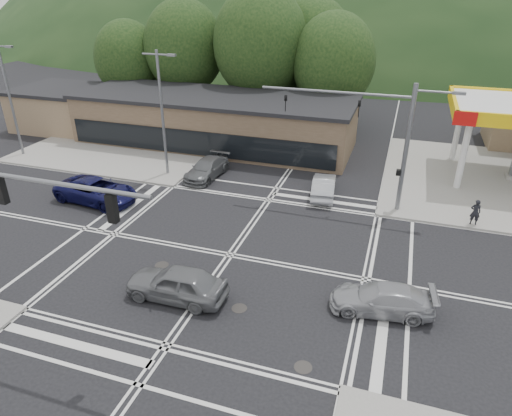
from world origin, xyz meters
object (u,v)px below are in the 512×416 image
(car_blue_west, at_px, (96,191))
(car_queue_a, at_px, (324,186))
(car_queue_b, at_px, (319,137))
(car_silver_east, at_px, (382,299))
(car_grey_center, at_px, (177,283))
(car_northbound, at_px, (207,169))
(pedestrian, at_px, (475,212))

(car_blue_west, height_order, car_queue_a, car_blue_west)
(car_queue_b, bearing_deg, car_silver_east, 109.13)
(car_grey_center, distance_m, car_silver_east, 9.19)
(car_blue_west, height_order, car_northbound, car_blue_west)
(car_queue_a, distance_m, car_queue_b, 10.29)
(pedestrian, bearing_deg, car_silver_east, 62.26)
(car_silver_east, xyz_separation_m, car_queue_b, (-7.00, 21.21, 0.20))
(car_grey_center, bearing_deg, car_blue_west, -128.85)
(car_grey_center, distance_m, pedestrian, 17.88)
(car_northbound, xyz_separation_m, pedestrian, (18.09, -2.01, 0.27))
(car_queue_b, bearing_deg, car_blue_west, 53.98)
(car_grey_center, distance_m, car_northbound, 14.39)
(car_queue_a, relative_size, car_northbound, 0.90)
(car_grey_center, distance_m, car_queue_b, 23.27)
(car_blue_west, bearing_deg, car_northbound, -34.59)
(car_northbound, bearing_deg, car_grey_center, -66.87)
(car_grey_center, relative_size, pedestrian, 2.94)
(car_silver_east, bearing_deg, pedestrian, 147.27)
(car_queue_b, bearing_deg, car_grey_center, 86.00)
(car_blue_west, xyz_separation_m, car_queue_a, (14.04, 5.59, -0.08))
(car_queue_b, distance_m, pedestrian, 16.34)
(car_queue_b, bearing_deg, car_queue_a, 103.92)
(car_blue_west, bearing_deg, pedestrian, -74.07)
(car_grey_center, xyz_separation_m, car_silver_east, (8.98, 1.97, -0.15))
(car_northbound, bearing_deg, car_queue_a, 1.51)
(car_queue_b, relative_size, car_northbound, 1.07)
(car_grey_center, distance_m, car_queue_a, 13.84)
(car_silver_east, relative_size, car_queue_b, 0.89)
(pedestrian, bearing_deg, car_northbound, -8.74)
(car_queue_a, bearing_deg, car_silver_east, 105.65)
(car_silver_east, xyz_separation_m, car_northbound, (-13.50, 11.69, 0.03))
(car_grey_center, relative_size, car_queue_b, 0.93)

